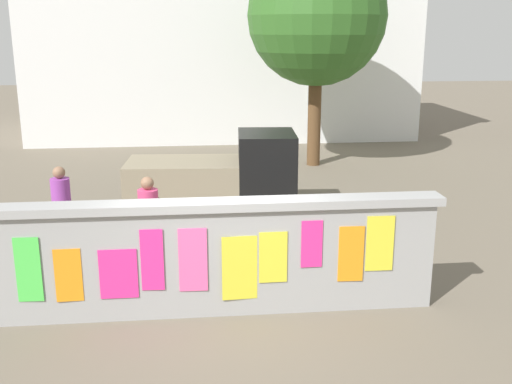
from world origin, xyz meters
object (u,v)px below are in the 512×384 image
at_px(bicycle_near, 54,266).
at_px(person_walking, 149,213).
at_px(tree_roadside, 317,16).
at_px(auto_rickshaw_truck, 221,177).
at_px(motorcycle, 298,245).
at_px(person_bystander, 61,201).

distance_m(bicycle_near, person_walking, 1.72).
height_order(bicycle_near, tree_roadside, tree_roadside).
distance_m(auto_rickshaw_truck, motorcycle, 3.44).
height_order(motorcycle, bicycle_near, bicycle_near).
distance_m(bicycle_near, tree_roadside, 10.98).
height_order(auto_rickshaw_truck, tree_roadside, tree_roadside).
relative_size(auto_rickshaw_truck, person_walking, 2.28).
xyz_separation_m(person_bystander, tree_roadside, (5.98, 6.82, 3.34)).
height_order(auto_rickshaw_truck, person_bystander, auto_rickshaw_truck).
xyz_separation_m(motorcycle, person_bystander, (-4.11, 1.32, 0.52)).
xyz_separation_m(motorcycle, tree_roadside, (1.87, 8.14, 3.86)).
bearing_deg(motorcycle, person_bystander, 162.18).
relative_size(motorcycle, bicycle_near, 1.11).
xyz_separation_m(motorcycle, bicycle_near, (-3.95, -0.28, -0.10)).
distance_m(motorcycle, tree_roadside, 9.20).
relative_size(motorcycle, person_walking, 1.16).
distance_m(motorcycle, person_bystander, 4.35).
bearing_deg(bicycle_near, auto_rickshaw_truck, 51.23).
distance_m(auto_rickshaw_truck, person_walking, 3.14).
bearing_deg(person_bystander, person_walking, -30.16).
xyz_separation_m(bicycle_near, tree_roadside, (5.83, 8.42, 3.96)).
height_order(bicycle_near, person_walking, person_walking).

